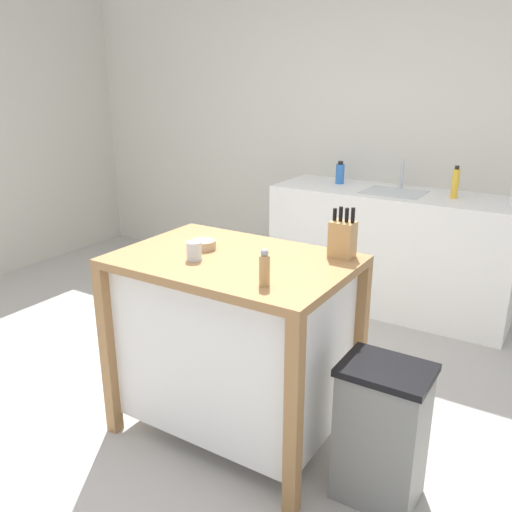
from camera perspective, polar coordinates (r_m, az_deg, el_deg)
The scene contains 12 objects.
ground_plane at distance 2.96m, azimuth -7.79°, elevation -17.35°, with size 6.76×6.76×0.00m, color #ADA8A0.
wall_back at distance 4.52m, azimuth 11.65°, elevation 12.77°, with size 5.76×0.10×2.60m, color beige.
kitchen_island at distance 2.66m, azimuth -2.31°, elevation -8.58°, with size 1.09×0.75×0.93m.
knife_block at distance 2.51m, azimuth 9.14°, elevation 1.86°, with size 0.11×0.09×0.24m.
bowl_ceramic_small at distance 2.62m, azimuth -5.62°, elevation 1.24°, with size 0.12×0.12×0.04m.
drinking_cup at distance 2.47m, azimuth -6.57°, elevation 0.54°, with size 0.07×0.07×0.09m.
pepper_grinder at distance 2.14m, azimuth 0.90°, elevation -1.33°, with size 0.04×0.04×0.15m.
trash_bin at distance 2.42m, azimuth 13.12°, elevation -17.78°, with size 0.36×0.28×0.63m.
sink_counter at distance 4.24m, azimuth 13.99°, elevation 0.59°, with size 1.80×0.60×0.91m.
sink_faucet at distance 4.24m, azimuth 15.20°, elevation 8.37°, with size 0.02×0.02×0.22m.
bottle_dish_soap at distance 4.01m, azimuth 20.34°, elevation 7.25°, with size 0.05×0.05×0.23m.
bottle_hand_soap at distance 4.34m, azimuth 8.89°, elevation 8.64°, with size 0.07×0.07×0.18m.
Camera 1 is at (1.58, -1.81, 1.73)m, focal length 37.80 mm.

